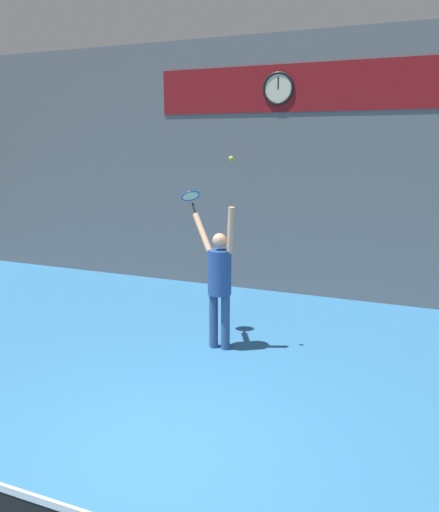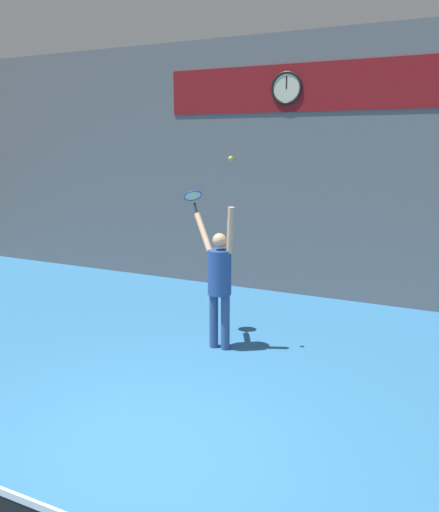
# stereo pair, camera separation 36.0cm
# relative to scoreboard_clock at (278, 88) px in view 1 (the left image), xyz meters

# --- Properties ---
(ground_plane) EXTENTS (18.00, 18.00, 0.00)m
(ground_plane) POSITION_rel_scoreboard_clock_xyz_m (0.48, -5.81, -4.00)
(ground_plane) COLOR teal
(back_wall) EXTENTS (18.00, 0.10, 5.00)m
(back_wall) POSITION_rel_scoreboard_clock_xyz_m (0.48, 0.08, -1.50)
(back_wall) COLOR slate
(back_wall) RESTS_ON ground_plane
(sponsor_banner) EXTENTS (5.85, 0.02, 0.86)m
(sponsor_banner) POSITION_rel_scoreboard_clock_xyz_m (0.48, 0.02, -0.00)
(sponsor_banner) COLOR maroon
(scoreboard_clock) EXTENTS (0.61, 0.06, 0.61)m
(scoreboard_clock) POSITION_rel_scoreboard_clock_xyz_m (0.00, 0.00, 0.00)
(scoreboard_clock) COLOR beige
(tennis_player) EXTENTS (0.82, 0.51, 2.13)m
(tennis_player) POSITION_rel_scoreboard_clock_xyz_m (0.05, -3.10, -2.92)
(tennis_player) COLOR #2D4C7F
(tennis_player) RESTS_ON ground_plane
(tennis_racket) EXTENTS (0.37, 0.38, 0.36)m
(tennis_racket) POSITION_rel_scoreboard_clock_xyz_m (-0.58, -2.69, -1.81)
(tennis_racket) COLOR black
(tennis_ball) EXTENTS (0.07, 0.07, 0.07)m
(tennis_ball) POSITION_rel_scoreboard_clock_xyz_m (0.23, -3.12, -1.21)
(tennis_ball) COLOR #CCDB2D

